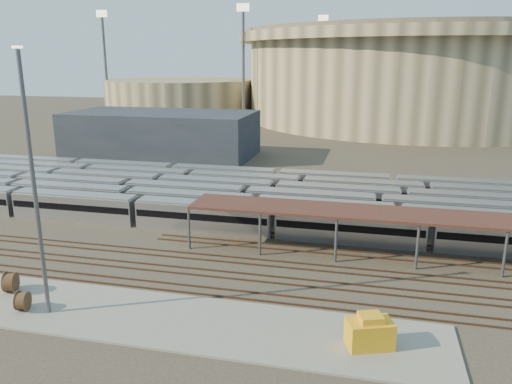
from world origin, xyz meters
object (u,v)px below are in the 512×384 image
Objects in this scene: cable_reel_west at (11,282)px; yellow_equipment at (370,334)px; yard_light_pole at (34,187)px; cable_reel_east at (23,301)px.

cable_reel_west is 0.57× the size of yellow_equipment.
yard_light_pole is at bearing 161.88° from yellow_equipment.
yellow_equipment reaches higher than cable_reel_west.
yellow_equipment is at bearing -2.76° from cable_reel_west.
yard_light_pole reaches higher than yellow_equipment.
cable_reel_west is 4.50m from cable_reel_east.
cable_reel_west is 33.63m from yellow_equipment.
cable_reel_west is 1.13× the size of cable_reel_east.
yellow_equipment is (27.62, 1.07, -10.31)m from yard_light_pole.
yard_light_pole is (5.98, -2.69, 10.41)m from cable_reel_west.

